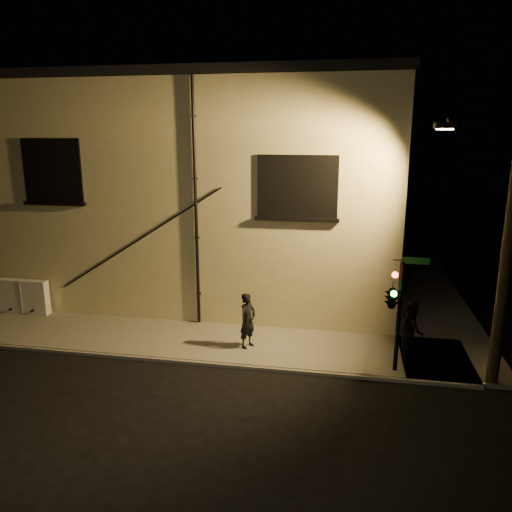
% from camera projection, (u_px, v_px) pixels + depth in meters
% --- Properties ---
extents(ground, '(90.00, 90.00, 0.00)m').
position_uv_depth(ground, '(229.00, 367.00, 14.63)').
color(ground, black).
extents(sidewalk, '(21.00, 16.00, 0.12)m').
position_uv_depth(sidewalk, '(289.00, 315.00, 18.59)').
color(sidewalk, slate).
rests_on(sidewalk, ground).
extents(building, '(16.20, 12.23, 8.80)m').
position_uv_depth(building, '(210.00, 184.00, 22.70)').
color(building, beige).
rests_on(building, ground).
extents(utility_cabinet, '(1.95, 0.33, 1.28)m').
position_uv_depth(utility_cabinet, '(24.00, 296.00, 18.54)').
color(utility_cabinet, white).
rests_on(utility_cabinet, sidewalk).
extents(pedestrian_a, '(0.67, 0.76, 1.75)m').
position_uv_depth(pedestrian_a, '(248.00, 321.00, 15.50)').
color(pedestrian_a, black).
rests_on(pedestrian_a, sidewalk).
extents(pedestrian_b, '(0.75, 0.92, 1.79)m').
position_uv_depth(pedestrian_b, '(411.00, 330.00, 14.70)').
color(pedestrian_b, black).
rests_on(pedestrian_b, sidewalk).
extents(traffic_signal, '(1.25, 1.94, 3.30)m').
position_uv_depth(traffic_signal, '(393.00, 296.00, 13.58)').
color(traffic_signal, black).
rests_on(traffic_signal, sidewalk).
extents(streetlamp_pole, '(2.03, 1.40, 7.49)m').
position_uv_depth(streetlamp_pole, '(504.00, 243.00, 12.66)').
color(streetlamp_pole, black).
rests_on(streetlamp_pole, ground).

